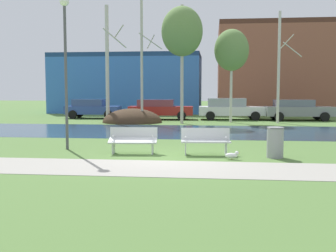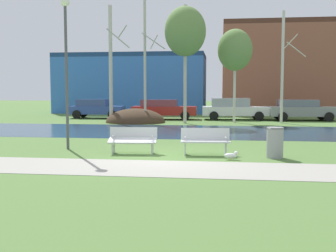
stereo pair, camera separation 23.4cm
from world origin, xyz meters
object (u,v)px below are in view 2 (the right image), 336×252
parked_sedan_second_red (163,109)px  parked_wagon_fourth_grey (302,109)px  parked_van_nearest_blue (96,108)px  streetlamp (66,49)px  bench_right (205,141)px  seagull (231,155)px  trash_bin (275,142)px  parked_hatch_third_white (234,108)px  bench_left (133,139)px

parked_sedan_second_red → parked_wagon_fourth_grey: (9.79, -0.08, 0.01)m
parked_van_nearest_blue → streetlamp: bearing=-76.3°
bench_right → parked_wagon_fourth_grey: size_ratio=0.35×
seagull → streetlamp: (-5.78, 1.59, 3.44)m
trash_bin → parked_van_nearest_blue: bearing=122.6°
trash_bin → parked_sedan_second_red: size_ratio=0.20×
bench_right → trash_bin: trash_bin is taller
parked_hatch_third_white → streetlamp: bearing=-111.9°
bench_right → seagull: size_ratio=3.58×
parked_sedan_second_red → parked_wagon_fourth_grey: parked_wagon_fourth_grey is taller
trash_bin → parked_wagon_fourth_grey: (3.94, 16.65, 0.28)m
bench_right → parked_wagon_fourth_grey: (6.12, 16.32, 0.31)m
bench_right → streetlamp: (-4.96, 0.74, 3.10)m
bench_right → parked_hatch_third_white: parked_hatch_third_white is taller
bench_left → parked_van_nearest_blue: 18.24m
bench_left → streetlamp: 4.08m
trash_bin → parked_hatch_third_white: (-0.73, 17.01, 0.31)m
bench_right → parked_hatch_third_white: size_ratio=0.34×
bench_right → streetlamp: 5.90m
seagull → streetlamp: size_ratio=0.09×
bench_right → parked_sedan_second_red: size_ratio=0.35×
streetlamp → parked_wagon_fourth_grey: streetlamp is taller
streetlamp → parked_van_nearest_blue: (-3.98, 16.29, -2.81)m
parked_sedan_second_red → parked_hatch_third_white: bearing=3.1°
bench_right → streetlamp: bearing=171.5°
bench_left → bench_right: size_ratio=1.00×
bench_left → parked_sedan_second_red: (-1.26, 16.40, 0.29)m
bench_right → parked_van_nearest_blue: parked_van_nearest_blue is taller
bench_right → parked_van_nearest_blue: (-8.94, 17.03, 0.29)m
parked_sedan_second_red → seagull: bearing=-75.4°
streetlamp → parked_sedan_second_red: (1.29, 15.66, -2.81)m
bench_left → parked_sedan_second_red: parked_sedan_second_red is taller
seagull → parked_wagon_fourth_grey: size_ratio=0.10×
trash_bin → parked_sedan_second_red: 17.73m
bench_right → parked_sedan_second_red: 16.81m
bench_right → seagull: (0.82, -0.85, -0.34)m
bench_right → parked_van_nearest_blue: bearing=117.7°
bench_left → streetlamp: bearing=163.8°
trash_bin → parked_sedan_second_red: bearing=109.3°
bench_left → parked_hatch_third_white: 17.12m
bench_right → parked_wagon_fourth_grey: 17.43m
bench_left → bench_right: bearing=-0.0°
parked_van_nearest_blue → parked_wagon_fourth_grey: bearing=-2.7°
streetlamp → parked_van_nearest_blue: streetlamp is taller
parked_sedan_second_red → bench_left: bearing=-85.6°
bench_left → parked_van_nearest_blue: (-6.53, 17.03, 0.29)m
bench_right → parked_sedan_second_red: bearing=102.6°
bench_right → parked_van_nearest_blue: size_ratio=0.39×
seagull → bench_right: bearing=134.1°
streetlamp → parked_wagon_fourth_grey: size_ratio=1.14×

